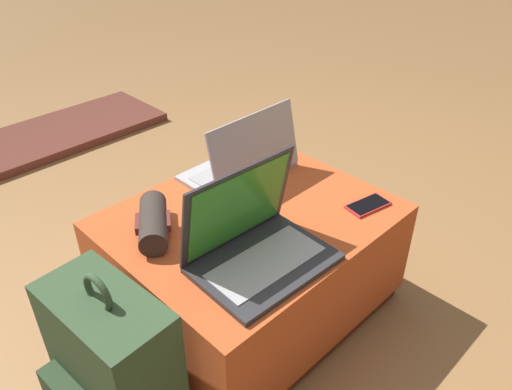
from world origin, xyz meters
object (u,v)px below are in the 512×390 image
Objects in this scene: backpack at (113,376)px; laptop_far at (243,163)px; laptop_near at (255,243)px; wrist_brace at (153,222)px; cell_phone at (368,205)px.

laptop_far is at bearing 107.60° from backpack.
wrist_brace is at bearing 116.15° from laptop_near.
cell_phone is at bearing 77.42° from backpack.
cell_phone is (0.43, -0.07, -0.05)m from laptop_near.
wrist_brace is (-0.41, -0.05, -0.01)m from laptop_far.
laptop_far is at bearing 52.81° from laptop_near.
laptop_near is 0.48m from backpack.
cell_phone is at bearing -6.92° from laptop_near.
laptop_far is 0.44m from cell_phone.
laptop_far reaches higher than wrist_brace.
wrist_brace is (-0.13, 0.29, -0.02)m from laptop_near.
laptop_far is 1.66× the size of wrist_brace.
laptop_near is 0.44m from laptop_far.
cell_phone is at bearing 109.38° from laptop_far.
wrist_brace is at bearing 122.78° from backpack.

